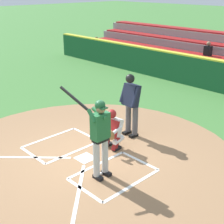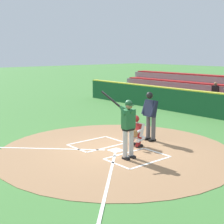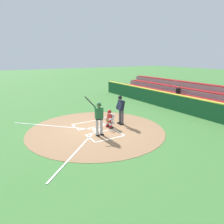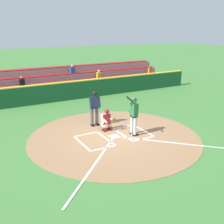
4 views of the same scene
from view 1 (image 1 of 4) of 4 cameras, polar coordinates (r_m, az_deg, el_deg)
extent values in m
plane|color=#427A38|center=(8.32, -4.75, -8.21)|extent=(120.00, 120.00, 0.00)
cylinder|color=#99704C|center=(8.31, -4.76, -8.18)|extent=(8.00, 8.00, 0.01)
cube|color=white|center=(8.31, -4.76, -8.12)|extent=(0.44, 0.44, 0.01)
cube|color=white|center=(8.19, 4.92, -8.59)|extent=(1.20, 0.08, 0.01)
cube|color=white|center=(7.14, -4.99, -13.64)|extent=(1.20, 0.08, 0.01)
cube|color=white|center=(8.01, -2.69, -9.30)|extent=(0.08, 1.80, 0.01)
cube|color=white|center=(7.29, 3.72, -12.79)|extent=(0.08, 1.80, 0.01)
cube|color=white|center=(9.53, -4.58, -3.99)|extent=(1.20, 0.08, 0.01)
cube|color=white|center=(8.65, -13.89, -7.47)|extent=(1.20, 0.08, 0.01)
cube|color=white|center=(8.62, -6.67, -7.02)|extent=(0.08, 1.80, 0.01)
cube|color=white|center=(9.51, -11.10, -4.43)|extent=(0.08, 1.80, 0.01)
cylinder|color=#BCBCBC|center=(7.40, -1.25, -7.72)|extent=(0.15, 0.15, 0.84)
cube|color=black|center=(7.61, -1.01, -10.81)|extent=(0.26, 0.12, 0.09)
cylinder|color=#BCBCBC|center=(7.25, -2.78, -8.41)|extent=(0.15, 0.15, 0.84)
cube|color=black|center=(7.47, -2.51, -11.54)|extent=(0.26, 0.12, 0.09)
cube|color=black|center=(7.11, -2.05, -4.77)|extent=(0.22, 0.34, 0.10)
cube|color=#236638|center=(6.97, -2.09, -2.49)|extent=(0.24, 0.40, 0.60)
sphere|color=#9E7051|center=(6.80, -2.02, 0.61)|extent=(0.21, 0.21, 0.21)
sphere|color=#1E512D|center=(6.79, -2.14, 1.21)|extent=(0.23, 0.23, 0.23)
cube|color=#1E512D|center=(6.73, -1.51, 0.69)|extent=(0.11, 0.17, 0.02)
cylinder|color=#236638|center=(6.91, -2.30, -0.21)|extent=(0.43, 0.09, 0.21)
cylinder|color=#236638|center=(6.78, -3.63, -0.67)|extent=(0.27, 0.09, 0.29)
cylinder|color=black|center=(6.87, -6.47, 2.20)|extent=(0.68, 0.36, 0.53)
cylinder|color=black|center=(6.80, -3.82, -0.05)|extent=(0.10, 0.10, 0.08)
cube|color=black|center=(8.66, 0.85, -6.49)|extent=(0.14, 0.27, 0.09)
cube|color=maroon|center=(8.56, 0.67, -5.67)|extent=(0.14, 0.25, 0.37)
cylinder|color=silver|center=(8.59, 1.12, -4.97)|extent=(0.17, 0.37, 0.21)
cube|color=black|center=(8.85, -0.71, -5.83)|extent=(0.14, 0.27, 0.09)
cube|color=maroon|center=(8.76, -0.90, -5.02)|extent=(0.14, 0.25, 0.37)
cylinder|color=silver|center=(8.79, -0.45, -4.34)|extent=(0.17, 0.37, 0.21)
cube|color=silver|center=(8.55, 0.37, -2.59)|extent=(0.42, 0.38, 0.52)
cube|color=maroon|center=(8.48, -0.12, -2.81)|extent=(0.43, 0.25, 0.46)
sphere|color=tan|center=(8.36, 0.06, -0.42)|extent=(0.21, 0.21, 0.21)
sphere|color=maroon|center=(8.34, -0.03, -0.33)|extent=(0.24, 0.24, 0.24)
cylinder|color=silver|center=(8.32, 0.62, -3.45)|extent=(0.12, 0.45, 0.20)
cylinder|color=silver|center=(8.57, -1.38, -2.68)|extent=(0.12, 0.45, 0.20)
ellipsoid|color=brown|center=(8.20, -0.31, -4.08)|extent=(0.29, 0.12, 0.28)
cylinder|color=#4C4C51|center=(9.22, 4.12, -1.51)|extent=(0.16, 0.16, 0.86)
cube|color=black|center=(9.38, 3.83, -4.21)|extent=(0.14, 0.29, 0.09)
cylinder|color=#4C4C51|center=(9.41, 2.91, -1.01)|extent=(0.16, 0.16, 0.86)
cube|color=black|center=(9.56, 2.64, -3.66)|extent=(0.14, 0.29, 0.09)
cube|color=#191E33|center=(9.03, 3.44, 3.00)|extent=(0.46, 0.38, 0.66)
sphere|color=#9E7051|center=(8.86, 3.32, 5.83)|extent=(0.22, 0.22, 0.22)
sphere|color=black|center=(8.84, 3.23, 5.93)|extent=(0.25, 0.25, 0.25)
cylinder|color=#191E33|center=(8.80, 4.16, 2.70)|extent=(0.11, 0.29, 0.56)
cylinder|color=#191E33|center=(9.13, 2.02, 3.44)|extent=(0.11, 0.29, 0.56)
sphere|color=white|center=(7.62, -1.94, -10.88)|extent=(0.07, 0.07, 0.07)
cube|color=black|center=(16.14, 16.63, 10.35)|extent=(0.36, 0.22, 0.46)
sphere|color=#9E7051|center=(16.08, 16.76, 11.54)|extent=(0.20, 0.20, 0.20)
cube|color=white|center=(20.01, -2.80, 11.95)|extent=(0.36, 0.22, 0.46)
sphere|color=brown|center=(19.96, -2.81, 12.91)|extent=(0.20, 0.20, 0.20)
camera|label=2|loc=(3.71, -177.12, -34.07)|focal=52.91mm
camera|label=3|loc=(4.81, 143.82, -16.46)|focal=33.39mm
camera|label=4|loc=(12.89, -72.74, 10.40)|focal=43.36mm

